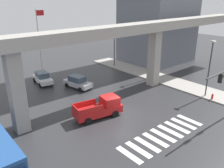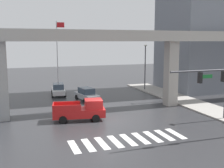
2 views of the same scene
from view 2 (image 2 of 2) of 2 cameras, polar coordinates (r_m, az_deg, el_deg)
The scene contains 11 objects.
ground_plane at distance 27.37m, azimuth -1.02°, elevation -7.80°, with size 120.00×120.00×0.00m, color #2D2D30.
crosswalk_stripes at distance 22.70m, azimuth 3.35°, elevation -11.37°, with size 9.35×2.80×0.01m.
elevated_overpass at distance 30.17m, azimuth -3.62°, elevation 8.71°, with size 59.30×2.33×8.99m.
sidewalk_east at distance 34.94m, azimuth 17.84°, elevation -4.41°, with size 4.00×36.00×0.15m, color #9E9991.
pickup_truck at distance 27.87m, azimuth -6.18°, elevation -5.44°, with size 5.36×2.79×2.08m.
sedan_silver at distance 36.83m, azimuth -5.23°, elevation -2.11°, with size 2.58×4.56×1.72m.
sedan_white at distance 40.94m, azimuth -10.95°, elevation -1.12°, with size 2.34×4.48×1.72m.
traffic_signal_mast at distance 23.50m, azimuth 21.61°, elevation -0.26°, with size 6.49×0.32×6.20m.
street_lamp_mid_block at distance 36.84m, azimuth 12.84°, elevation 3.53°, with size 0.44×0.70×7.24m.
street_lamp_far_north at distance 44.31m, azimuth 6.83°, elevation 4.56°, with size 0.44×0.70×7.24m.
flagpole at distance 40.06m, azimuth -11.05°, elevation 6.17°, with size 1.16×0.12×10.53m.
Camera 2 is at (-8.42, -24.83, 7.87)m, focal length 44.52 mm.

